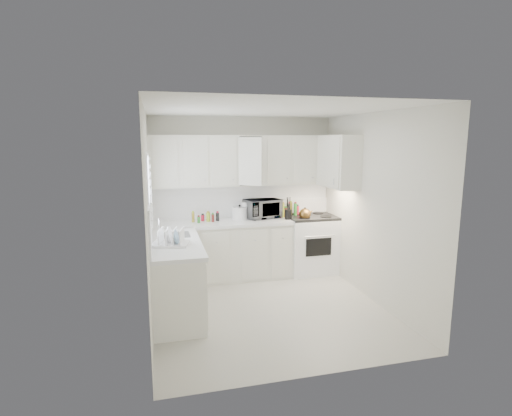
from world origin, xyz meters
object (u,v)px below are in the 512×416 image
object	(u,v)px
rice_cooker	(240,212)
utensil_crock	(288,208)
stove	(311,236)
tea_kettle	(305,213)
microwave	(262,206)
dish_rack	(170,236)

from	to	relation	value
rice_cooker	utensil_crock	distance (m)	0.80
stove	tea_kettle	bearing A→B (deg)	-138.43
microwave	rice_cooker	xyz separation A→B (m)	(-0.39, -0.03, -0.07)
rice_cooker	dish_rack	bearing A→B (deg)	-114.26
stove	rice_cooker	xyz separation A→B (m)	(-1.21, 0.12, 0.45)
tea_kettle	dish_rack	xyz separation A→B (m)	(-2.18, -1.09, 0.02)
tea_kettle	dish_rack	distance (m)	2.44
stove	microwave	world-z (taller)	microwave
stove	microwave	size ratio (longest dim) A/B	2.22
stove	dish_rack	size ratio (longest dim) A/B	2.88
stove	tea_kettle	distance (m)	0.49
microwave	rice_cooker	world-z (taller)	microwave
stove	utensil_crock	world-z (taller)	utensil_crock
dish_rack	tea_kettle	bearing A→B (deg)	40.04
microwave	dish_rack	size ratio (longest dim) A/B	1.30
tea_kettle	stove	bearing A→B (deg)	53.01
tea_kettle	dish_rack	bearing A→B (deg)	-142.05
tea_kettle	microwave	bearing A→B (deg)	165.92
stove	tea_kettle	size ratio (longest dim) A/B	5.20
tea_kettle	rice_cooker	xyz separation A→B (m)	(-1.03, 0.28, 0.02)
tea_kettle	microwave	distance (m)	0.71
microwave	utensil_crock	xyz separation A→B (m)	(0.38, -0.23, -0.00)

